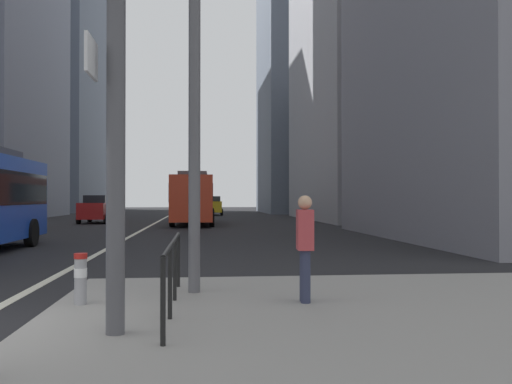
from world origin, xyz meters
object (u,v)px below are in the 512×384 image
city_bus_red_receding (194,197)px  pedestrian_waiting (305,243)px  car_receding_near (213,205)px  bollard_back (81,276)px  car_oncoming_mid (98,209)px

city_bus_red_receding → pedestrian_waiting: 29.07m
car_receding_near → bollard_back: bearing=-93.5°
city_bus_red_receding → car_oncoming_mid: (-6.77, 2.28, -0.85)m
pedestrian_waiting → car_receding_near: bearing=90.5°
car_oncoming_mid → pedestrian_waiting: bearing=-74.2°
city_bus_red_receding → car_oncoming_mid: bearing=161.4°
car_oncoming_mid → bollard_back: size_ratio=6.09×
bollard_back → city_bus_red_receding: bearing=87.4°
city_bus_red_receding → bollard_back: (-1.31, -28.84, -1.26)m
pedestrian_waiting → car_oncoming_mid: bearing=105.8°
car_receding_near → city_bus_red_receding: bearing=-94.9°
car_oncoming_mid → pedestrian_waiting: size_ratio=2.85×
car_oncoming_mid → car_receding_near: size_ratio=1.04×
city_bus_red_receding → car_receding_near: city_bus_red_receding is taller
pedestrian_waiting → city_bus_red_receding: bearing=94.1°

